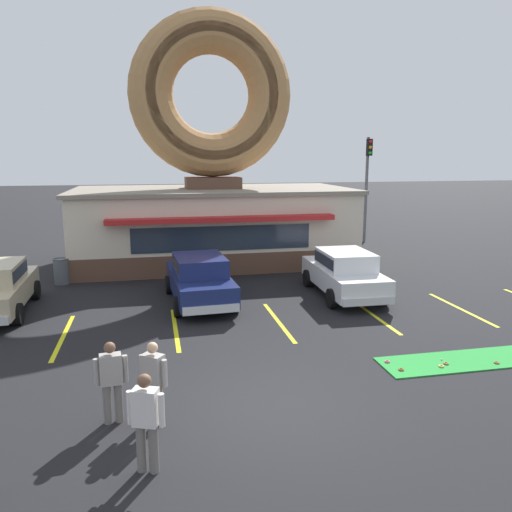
# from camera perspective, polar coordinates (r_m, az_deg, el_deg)

# --- Properties ---
(ground_plane) EXTENTS (160.00, 160.00, 0.00)m
(ground_plane) POSITION_cam_1_polar(r_m,az_deg,el_deg) (10.03, 1.42, -17.16)
(ground_plane) COLOR black
(donut_shop_building) EXTENTS (12.30, 6.75, 10.96)m
(donut_shop_building) POSITION_cam_1_polar(r_m,az_deg,el_deg) (22.70, -4.97, 8.68)
(donut_shop_building) COLOR brown
(donut_shop_building) RESTS_ON ground
(putting_mat) EXTENTS (3.98, 1.17, 0.03)m
(putting_mat) POSITION_cam_1_polar(r_m,az_deg,el_deg) (13.03, 22.44, -11.02)
(putting_mat) COLOR green
(putting_mat) RESTS_ON ground
(mini_donut_near_left) EXTENTS (0.13, 0.13, 0.04)m
(mini_donut_near_left) POSITION_cam_1_polar(r_m,az_deg,el_deg) (12.48, 20.41, -11.71)
(mini_donut_near_left) COLOR #E5C666
(mini_donut_near_left) RESTS_ON putting_mat
(mini_donut_near_right) EXTENTS (0.13, 0.13, 0.04)m
(mini_donut_near_right) POSITION_cam_1_polar(r_m,az_deg,el_deg) (12.02, 16.26, -12.34)
(mini_donut_near_right) COLOR brown
(mini_donut_near_right) RESTS_ON putting_mat
(mini_donut_mid_centre) EXTENTS (0.13, 0.13, 0.04)m
(mini_donut_mid_centre) POSITION_cam_1_polar(r_m,az_deg,el_deg) (13.18, 25.80, -10.90)
(mini_donut_mid_centre) COLOR #A5724C
(mini_donut_mid_centre) RESTS_ON putting_mat
(mini_donut_mid_right) EXTENTS (0.13, 0.13, 0.04)m
(mini_donut_mid_right) POSITION_cam_1_polar(r_m,az_deg,el_deg) (12.67, 20.90, -11.39)
(mini_donut_mid_right) COLOR #A5724C
(mini_donut_mid_right) RESTS_ON putting_mat
(mini_donut_far_left) EXTENTS (0.13, 0.13, 0.04)m
(mini_donut_far_left) POSITION_cam_1_polar(r_m,az_deg,el_deg) (12.36, 14.77, -11.58)
(mini_donut_far_left) COLOR #D8667F
(mini_donut_far_left) RESTS_ON putting_mat
(golf_ball) EXTENTS (0.04, 0.04, 0.04)m
(golf_ball) POSITION_cam_1_polar(r_m,az_deg,el_deg) (12.87, 20.45, -10.98)
(golf_ball) COLOR white
(golf_ball) RESTS_ON putting_mat
(car_navy) EXTENTS (2.16, 4.65, 1.60)m
(car_navy) POSITION_cam_1_polar(r_m,az_deg,el_deg) (16.53, -6.48, -2.41)
(car_navy) COLOR navy
(car_navy) RESTS_ON ground
(car_white) EXTENTS (2.06, 4.60, 1.60)m
(car_white) POSITION_cam_1_polar(r_m,az_deg,el_deg) (17.51, 10.04, -1.73)
(car_white) COLOR silver
(car_white) RESTS_ON ground
(pedestrian_hooded_kid) EXTENTS (0.49, 0.42, 1.54)m
(pedestrian_hooded_kid) POSITION_cam_1_polar(r_m,az_deg,el_deg) (9.43, -11.62, -13.60)
(pedestrian_hooded_kid) COLOR #7F7056
(pedestrian_hooded_kid) RESTS_ON ground
(pedestrian_leather_jacket_man) EXTENTS (0.59, 0.29, 1.55)m
(pedestrian_leather_jacket_man) POSITION_cam_1_polar(r_m,az_deg,el_deg) (9.60, -16.19, -13.34)
(pedestrian_leather_jacket_man) COLOR slate
(pedestrian_leather_jacket_man) RESTS_ON ground
(pedestrian_clipboard_woman) EXTENTS (0.56, 0.36, 1.61)m
(pedestrian_clipboard_woman) POSITION_cam_1_polar(r_m,az_deg,el_deg) (8.10, -12.45, -17.70)
(pedestrian_clipboard_woman) COLOR slate
(pedestrian_clipboard_woman) RESTS_ON ground
(trash_bin) EXTENTS (0.57, 0.57, 0.97)m
(trash_bin) POSITION_cam_1_polar(r_m,az_deg,el_deg) (20.33, -21.35, -1.61)
(trash_bin) COLOR #51565B
(trash_bin) RESTS_ON ground
(traffic_light_pole) EXTENTS (0.28, 0.47, 5.80)m
(traffic_light_pole) POSITION_cam_1_polar(r_m,az_deg,el_deg) (28.52, 12.61, 8.93)
(traffic_light_pole) COLOR #595B60
(traffic_light_pole) RESTS_ON ground
(parking_stripe_far_left) EXTENTS (0.12, 3.60, 0.01)m
(parking_stripe_far_left) POSITION_cam_1_polar(r_m,az_deg,el_deg) (14.60, -21.17, -8.56)
(parking_stripe_far_left) COLOR yellow
(parking_stripe_far_left) RESTS_ON ground
(parking_stripe_left) EXTENTS (0.12, 3.60, 0.01)m
(parking_stripe_left) POSITION_cam_1_polar(r_m,az_deg,el_deg) (14.40, -9.20, -8.20)
(parking_stripe_left) COLOR yellow
(parking_stripe_left) RESTS_ON ground
(parking_stripe_mid_left) EXTENTS (0.12, 3.60, 0.01)m
(parking_stripe_mid_left) POSITION_cam_1_polar(r_m,az_deg,el_deg) (14.81, 2.57, -7.49)
(parking_stripe_mid_left) COLOR yellow
(parking_stripe_mid_left) RESTS_ON ground
(parking_stripe_centre) EXTENTS (0.12, 3.60, 0.01)m
(parking_stripe_centre) POSITION_cam_1_polar(r_m,az_deg,el_deg) (15.80, 13.24, -6.58)
(parking_stripe_centre) COLOR yellow
(parking_stripe_centre) RESTS_ON ground
(parking_stripe_mid_right) EXTENTS (0.12, 3.60, 0.01)m
(parking_stripe_mid_right) POSITION_cam_1_polar(r_m,az_deg,el_deg) (17.26, 22.35, -5.61)
(parking_stripe_mid_right) COLOR yellow
(parking_stripe_mid_right) RESTS_ON ground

